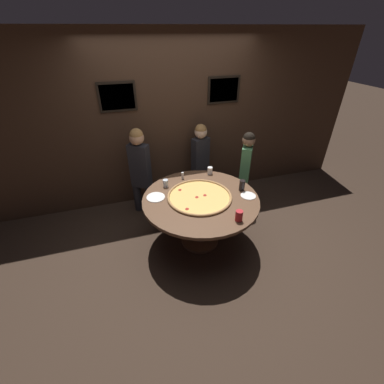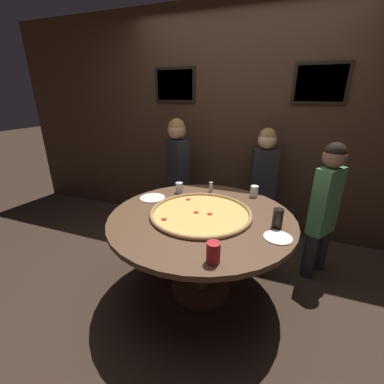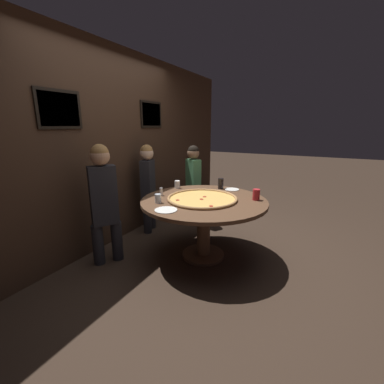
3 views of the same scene
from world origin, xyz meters
name	(u,v)px [view 1 (image 1 of 3)]	position (x,y,z in m)	size (l,w,h in m)	color
ground_plane	(200,241)	(0.00, 0.00, 0.00)	(24.00, 24.00, 0.00)	#38281E
back_wall	(174,122)	(0.00, 1.34, 1.30)	(6.40, 0.08, 2.60)	#3D281C
dining_table	(200,207)	(0.00, 0.00, 0.60)	(1.49, 1.49, 0.74)	brown
giant_pizza	(199,196)	(-0.01, 0.02, 0.75)	(0.83, 0.83, 0.03)	#EAB75B
drink_cup_far_left	(210,171)	(0.33, 0.56, 0.79)	(0.07, 0.07, 0.11)	white
drink_cup_near_right	(242,185)	(0.58, 0.02, 0.81)	(0.07, 0.07, 0.15)	black
drink_cup_beside_pizza	(239,216)	(0.26, -0.55, 0.80)	(0.08, 0.08, 0.13)	#B22328
drink_cup_near_left	(166,183)	(-0.37, 0.40, 0.79)	(0.07, 0.07, 0.10)	silver
white_plate_left_side	(248,196)	(0.60, -0.14, 0.74)	(0.19, 0.19, 0.01)	white
white_plate_far_back	(156,197)	(-0.55, 0.18, 0.74)	(0.24, 0.24, 0.01)	white
condiment_shaker	(183,175)	(-0.09, 0.55, 0.79)	(0.04, 0.04, 0.10)	silver
diner_far_right	(140,168)	(-0.63, 0.96, 0.79)	(0.36, 0.30, 1.40)	#232328
diner_side_right	(200,158)	(0.36, 1.09, 0.75)	(0.35, 0.23, 1.32)	#232328
diner_centre_back	(245,167)	(0.96, 0.63, 0.73)	(0.27, 0.33, 1.28)	#232328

